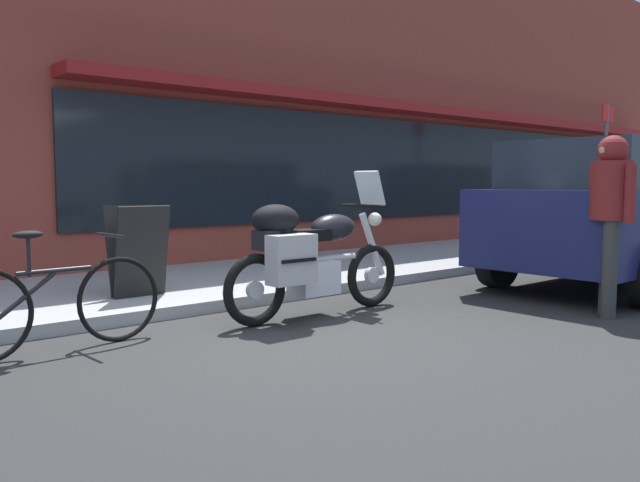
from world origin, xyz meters
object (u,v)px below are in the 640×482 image
Objects in this scene: parked_minivan at (628,210)px; pedestrian_walking at (611,202)px; parked_bicycle at (55,303)px; parking_sign_pole at (605,161)px; sandwich_board_sign at (137,251)px; touring_motorcycle at (309,254)px.

pedestrian_walking is at bearing -159.90° from parked_minivan.
parking_sign_pole reaches higher than parked_bicycle.
parking_sign_pole is at bearing -1.77° from sandwich_board_sign.
touring_motorcycle is at bearing -56.64° from sandwich_board_sign.
pedestrian_walking is at bearing -39.07° from touring_motorcycle.
parked_minivan is at bearing -25.25° from sandwich_board_sign.
parking_sign_pole is at bearing 5.19° from parked_bicycle.
pedestrian_walking is 6.96m from parking_sign_pole.
touring_motorcycle is at bearing -6.85° from parked_bicycle.
parked_bicycle is at bearing 169.08° from parked_minivan.
sandwich_board_sign is at bearing 123.36° from touring_motorcycle.
touring_motorcycle is 8.61m from parking_sign_pole.
parking_sign_pole is (9.46, -0.29, 1.11)m from sandwich_board_sign.
pedestrian_walking is 4.68m from sandwich_board_sign.
sandwich_board_sign reaches higher than parked_bicycle.
parking_sign_pole is (6.23, 3.05, 0.60)m from pedestrian_walking.
pedestrian_walking is at bearing -153.92° from parking_sign_pole.
parked_bicycle is 0.98× the size of pedestrian_walking.
touring_motorcycle is 2.29m from parked_bicycle.
parking_sign_pole is (10.71, 0.97, 1.32)m from parked_bicycle.
parked_bicycle is 4.99m from pedestrian_walking.
touring_motorcycle is at bearing 167.03° from parked_minivan.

